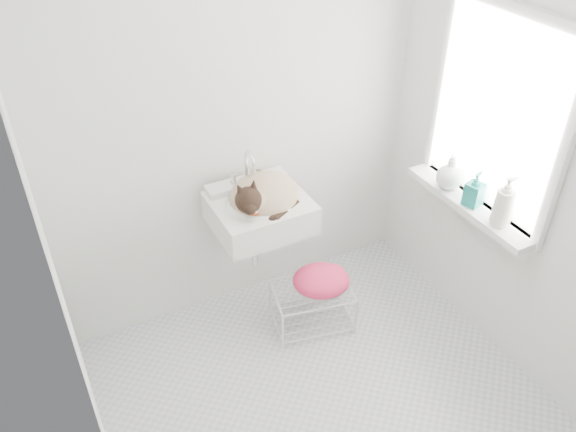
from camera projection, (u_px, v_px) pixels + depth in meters
name	position (u px, v px, depth m)	size (l,w,h in m)	color
floor	(323.00, 398.00, 3.16)	(2.20, 2.00, 0.02)	silver
back_wall	(238.00, 115.00, 3.15)	(2.20, 0.02, 2.50)	silver
right_wall	(526.00, 149.00, 2.85)	(0.02, 2.00, 2.50)	silver
left_wall	(62.00, 293.00, 2.02)	(0.02, 2.00, 2.50)	silver
window_glass	(499.00, 115.00, 2.93)	(0.01, 0.80, 1.00)	white
window_frame	(497.00, 116.00, 2.92)	(0.04, 0.90, 1.10)	white
windowsill	(469.00, 204.00, 3.20)	(0.16, 0.88, 0.04)	white
sink	(260.00, 200.00, 3.20)	(0.52, 0.46, 0.21)	white
faucet	(245.00, 163.00, 3.25)	(0.19, 0.13, 0.19)	silver
cat	(263.00, 195.00, 3.17)	(0.47, 0.41, 0.27)	tan
wire_rack	(312.00, 304.00, 3.53)	(0.45, 0.32, 0.27)	silver
towel	(321.00, 286.00, 3.44)	(0.34, 0.24, 0.14)	#FA3B21
bottle_a	(499.00, 224.00, 3.02)	(0.09, 0.09, 0.24)	white
bottle_b	(471.00, 204.00, 3.17)	(0.09, 0.09, 0.19)	#14756E
bottle_c	(448.00, 187.00, 3.31)	(0.15, 0.15, 0.20)	white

